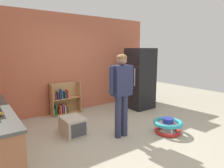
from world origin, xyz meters
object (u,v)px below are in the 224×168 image
standing_person (122,88)px  pet_carrier (73,126)px  refrigerator (140,79)px  baby_walker (168,126)px  bookshelf (63,100)px

standing_person → pet_carrier: standing_person is taller
standing_person → refrigerator: bearing=36.7°
standing_person → baby_walker: (0.90, -0.44, -0.83)m
standing_person → bookshelf: bearing=100.6°
bookshelf → pet_carrier: bearing=-104.5°
refrigerator → pet_carrier: (-2.45, -0.61, -0.71)m
standing_person → pet_carrier: size_ratio=2.99×
refrigerator → standing_person: bearing=-143.3°
baby_walker → pet_carrier: pet_carrier is taller
pet_carrier → standing_person: bearing=-41.4°
bookshelf → baby_walker: (1.29, -2.49, -0.21)m
refrigerator → bookshelf: refrigerator is taller
bookshelf → pet_carrier: 1.45m
standing_person → baby_walker: 1.30m
baby_walker → standing_person: bearing=154.2°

